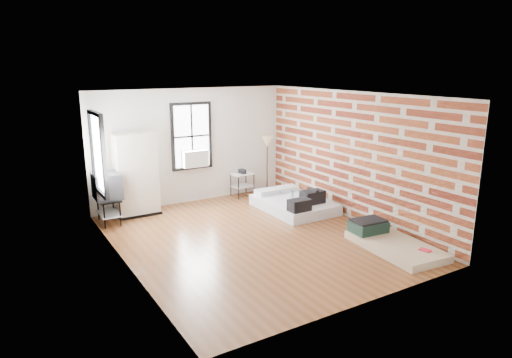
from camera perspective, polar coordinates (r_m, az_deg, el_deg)
ground at (r=9.10m, az=-0.25°, el=-7.40°), size 6.00×6.00×0.00m
room_shell at (r=9.04m, az=-0.18°, el=3.91°), size 5.02×6.02×2.80m
mattress_main at (r=10.80m, az=4.82°, el=-3.04°), size 1.38×1.87×0.60m
mattress_bare at (r=9.00m, az=16.25°, el=-7.45°), size 1.12×1.90×0.39m
wardrobe at (r=10.60m, az=-14.76°, el=0.51°), size 0.95×0.55×1.87m
side_table at (r=11.81m, az=-1.72°, el=0.13°), size 0.57×0.47×0.72m
floor_lamp at (r=11.94m, az=1.42°, el=4.33°), size 0.33×0.33×1.54m
tv_stand at (r=10.22m, az=-18.09°, el=-1.00°), size 0.57×0.80×1.11m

